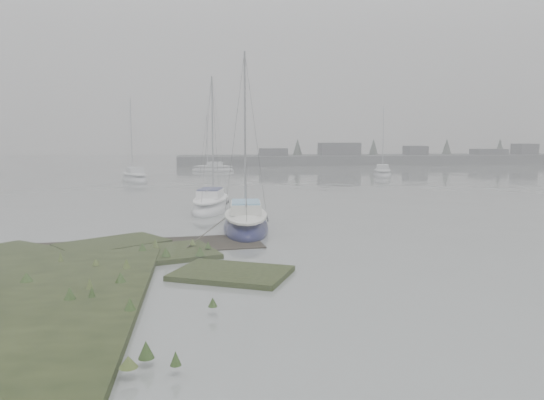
{
  "coord_description": "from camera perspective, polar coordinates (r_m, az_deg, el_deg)",
  "views": [
    {
      "loc": [
        -0.35,
        -16.93,
        4.44
      ],
      "look_at": [
        2.43,
        4.4,
        1.8
      ],
      "focal_mm": 35.0,
      "sensor_mm": 36.0,
      "label": 1
    }
  ],
  "objects": [
    {
      "name": "sailboat_far_a",
      "position": [
        53.16,
        -14.57,
        2.27
      ],
      "size": [
        3.99,
        6.47,
        8.67
      ],
      "rotation": [
        0.0,
        0.0,
        0.35
      ],
      "color": "silver",
      "rests_on": "ground"
    },
    {
      "name": "far_shoreline",
      "position": [
        83.46,
        11.63,
        4.39
      ],
      "size": [
        60.0,
        8.0,
        4.15
      ],
      "color": "#4C4F51",
      "rests_on": "ground"
    },
    {
      "name": "sailboat_white",
      "position": [
        31.6,
        -6.56,
        -0.64
      ],
      "size": [
        3.12,
        6.32,
        8.53
      ],
      "rotation": [
        0.0,
        0.0,
        -0.2
      ],
      "color": "silver",
      "rests_on": "ground"
    },
    {
      "name": "sailboat_far_b",
      "position": [
        58.83,
        11.8,
        2.77
      ],
      "size": [
        3.54,
        6.1,
        8.19
      ],
      "rotation": [
        0.0,
        0.0,
        -0.3
      ],
      "color": "#B1B5BB",
      "rests_on": "ground"
    },
    {
      "name": "ground",
      "position": [
        47.14,
        -6.97,
        1.54
      ],
      "size": [
        160.0,
        160.0,
        0.0
      ],
      "primitive_type": "plane",
      "color": "slate",
      "rests_on": "ground"
    },
    {
      "name": "sailboat_main",
      "position": [
        24.9,
        -2.83,
        -2.63
      ],
      "size": [
        2.52,
        6.52,
        9.02
      ],
      "rotation": [
        0.0,
        0.0,
        -0.07
      ],
      "color": "#101237",
      "rests_on": "ground"
    },
    {
      "name": "sailboat_far_c",
      "position": [
        65.68,
        -6.36,
        3.28
      ],
      "size": [
        5.53,
        2.87,
        7.44
      ],
      "rotation": [
        0.0,
        0.0,
        1.34
      ],
      "color": "#ACB0B6",
      "rests_on": "ground"
    }
  ]
}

